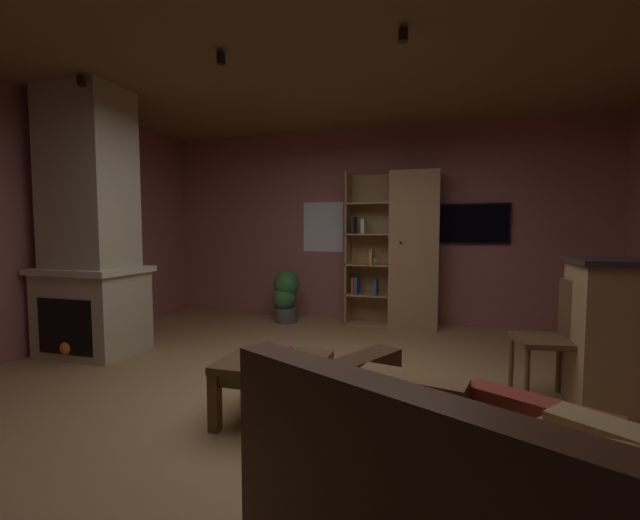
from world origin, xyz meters
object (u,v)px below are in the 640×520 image
(bookshelf_cabinet, at_px, (408,251))
(potted_floor_plant, at_px, (285,295))
(stone_fireplace, at_px, (90,236))
(table_book_2, at_px, (281,348))
(table_book_1, at_px, (265,351))
(dining_chair, at_px, (556,332))
(table_book_0, at_px, (274,357))
(wall_mounted_tv, at_px, (472,224))
(coffee_table, at_px, (274,371))

(bookshelf_cabinet, xyz_separation_m, potted_floor_plant, (-1.67, -0.21, -0.63))
(bookshelf_cabinet, relative_size, potted_floor_plant, 2.85)
(stone_fireplace, bearing_deg, table_book_2, -18.97)
(table_book_1, distance_m, dining_chair, 2.19)
(table_book_0, xyz_separation_m, table_book_1, (-0.08, 0.02, 0.03))
(potted_floor_plant, bearing_deg, table_book_1, -71.26)
(bookshelf_cabinet, distance_m, potted_floor_plant, 1.80)
(dining_chair, xyz_separation_m, wall_mounted_tv, (-0.49, 2.40, 0.86))
(coffee_table, relative_size, potted_floor_plant, 0.94)
(table_book_1, xyz_separation_m, potted_floor_plant, (-0.97, 2.87, -0.07))
(stone_fireplace, distance_m, table_book_0, 2.74)
(table_book_2, height_order, wall_mounted_tv, wall_mounted_tv)
(bookshelf_cabinet, relative_size, table_book_0, 19.32)
(table_book_0, bearing_deg, dining_chair, 25.49)
(bookshelf_cabinet, relative_size, coffee_table, 3.02)
(dining_chair, distance_m, potted_floor_plant, 3.57)
(table_book_1, distance_m, wall_mounted_tv, 3.73)
(dining_chair, bearing_deg, table_book_2, -155.66)
(coffee_table, distance_m, table_book_0, 0.10)
(table_book_0, distance_m, table_book_2, 0.08)
(stone_fireplace, height_order, table_book_0, stone_fireplace)
(coffee_table, xyz_separation_m, table_book_2, (0.03, 0.06, 0.15))
(stone_fireplace, bearing_deg, dining_chair, 0.06)
(table_book_0, bearing_deg, stone_fireplace, 159.63)
(stone_fireplace, relative_size, potted_floor_plant, 3.76)
(stone_fireplace, height_order, bookshelf_cabinet, stone_fireplace)
(table_book_0, relative_size, table_book_2, 0.87)
(table_book_2, height_order, potted_floor_plant, potted_floor_plant)
(coffee_table, distance_m, potted_floor_plant, 3.07)
(stone_fireplace, relative_size, coffee_table, 3.98)
(table_book_0, bearing_deg, table_book_2, 66.29)
(stone_fireplace, distance_m, coffee_table, 2.76)
(coffee_table, height_order, table_book_0, table_book_0)
(stone_fireplace, xyz_separation_m, table_book_0, (2.45, -0.91, -0.80))
(stone_fireplace, distance_m, bookshelf_cabinet, 3.78)
(table_book_0, relative_size, wall_mounted_tv, 0.11)
(table_book_2, relative_size, wall_mounted_tv, 0.13)
(bookshelf_cabinet, bearing_deg, table_book_0, -101.32)
(table_book_0, xyz_separation_m, potted_floor_plant, (-1.05, 2.89, -0.05))
(bookshelf_cabinet, distance_m, wall_mounted_tv, 0.91)
(bookshelf_cabinet, distance_m, table_book_2, 3.15)
(table_book_1, height_order, potted_floor_plant, potted_floor_plant)
(table_book_1, bearing_deg, stone_fireplace, 159.53)
(stone_fireplace, xyz_separation_m, wall_mounted_tv, (3.89, 2.40, 0.15))
(coffee_table, bearing_deg, wall_mounted_tv, 66.59)
(table_book_1, bearing_deg, table_book_2, 18.98)
(bookshelf_cabinet, relative_size, dining_chair, 2.25)
(stone_fireplace, height_order, potted_floor_plant, stone_fireplace)
(coffee_table, height_order, dining_chair, dining_chair)
(stone_fireplace, distance_m, dining_chair, 4.43)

